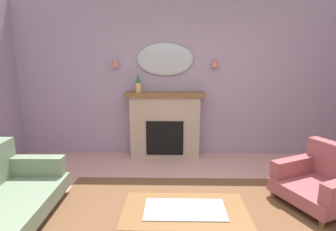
# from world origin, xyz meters

# --- Properties ---
(wall_back) EXTENTS (6.93, 0.10, 2.75)m
(wall_back) POSITION_xyz_m (0.00, 2.54, 1.37)
(wall_back) COLOR #9E8CA8
(wall_back) RESTS_ON ground
(patterned_rug) EXTENTS (3.20, 2.40, 0.01)m
(patterned_rug) POSITION_xyz_m (0.00, 0.20, 0.01)
(patterned_rug) COLOR brown
(patterned_rug) RESTS_ON ground
(fireplace) EXTENTS (1.36, 0.36, 1.16)m
(fireplace) POSITION_xyz_m (-0.35, 2.32, 0.57)
(fireplace) COLOR tan
(fireplace) RESTS_ON ground
(mantel_vase_right) EXTENTS (0.10, 0.10, 0.32)m
(mantel_vase_right) POSITION_xyz_m (-0.80, 2.29, 1.32)
(mantel_vase_right) COLOR tan
(mantel_vase_right) RESTS_ON fireplace
(wall_mirror) EXTENTS (0.96, 0.06, 0.56)m
(wall_mirror) POSITION_xyz_m (-0.35, 2.46, 1.71)
(wall_mirror) COLOR #B2BCC6
(wall_sconce_left) EXTENTS (0.14, 0.14, 0.14)m
(wall_sconce_left) POSITION_xyz_m (-1.20, 2.41, 1.66)
(wall_sconce_left) COLOR #D17066
(wall_sconce_right) EXTENTS (0.14, 0.14, 0.14)m
(wall_sconce_right) POSITION_xyz_m (0.50, 2.41, 1.66)
(wall_sconce_right) COLOR #D17066
(coffee_table) EXTENTS (1.10, 0.60, 0.45)m
(coffee_table) POSITION_xyz_m (-0.10, -0.13, 0.38)
(coffee_table) COLOR brown
(coffee_table) RESTS_ON ground
(armchair_by_coffee_table) EXTENTS (1.08, 1.07, 0.71)m
(armchair_by_coffee_table) POSITION_xyz_m (1.61, 0.76, 0.31)
(armchair_by_coffee_table) COLOR #934C51
(armchair_by_coffee_table) RESTS_ON ground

